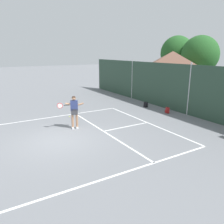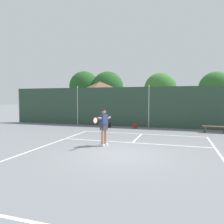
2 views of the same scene
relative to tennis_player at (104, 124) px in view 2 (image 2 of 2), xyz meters
The scene contains 10 objects.
ground_plane 2.12m from the tennis_player, 46.64° to the right, with size 120.00×120.00×0.00m, color slate.
court_markings 1.79m from the tennis_player, 28.24° to the right, with size 8.30×11.10×0.01m.
chainlink_fence 7.81m from the tennis_player, 80.84° to the left, with size 26.09×0.09×3.52m.
clubhouse_building 12.97m from the tennis_player, 111.38° to the left, with size 5.69×5.05×4.24m.
treeline_backdrop 17.03m from the tennis_player, 90.96° to the left, with size 24.23×3.76×6.08m.
tennis_player is the anchor object (origin of this frame).
tennis_ball 2.61m from the tennis_player, 167.38° to the left, with size 0.07×0.07×0.07m, color #CCE033.
backpack_black 6.89m from the tennis_player, 105.79° to the left, with size 0.33×0.32×0.46m.
backpack_red 6.86m from the tennis_player, 87.84° to the left, with size 0.32×0.31×0.46m.
courtside_bench 8.64m from the tennis_player, 45.51° to the left, with size 1.60×0.36×0.48m.
Camera 2 is at (2.39, -8.92, 2.43)m, focal length 34.58 mm.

